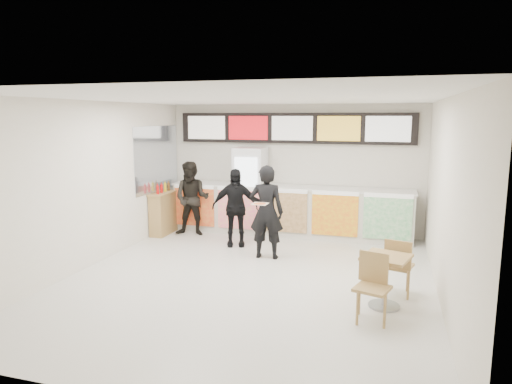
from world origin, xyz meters
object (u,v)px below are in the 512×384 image
at_px(customer_mid, 235,207).
at_px(condiment_ledge, 163,213).
at_px(drinks_fridge, 250,190).
at_px(customer_left, 192,199).
at_px(cafe_table, 386,272).
at_px(service_counter, 289,210).
at_px(customer_main, 266,212).

distance_m(customer_mid, condiment_ledge, 2.01).
distance_m(drinks_fridge, condiment_ledge, 2.09).
xyz_separation_m(customer_left, cafe_table, (4.34, -2.94, -0.32)).
bearing_deg(condiment_ledge, customer_left, 6.93).
bearing_deg(service_counter, customer_mid, -126.62).
bearing_deg(customer_left, service_counter, 9.90).
xyz_separation_m(drinks_fridge, condiment_ledge, (-1.89, -0.76, -0.50)).
height_order(customer_main, customer_mid, customer_main).
bearing_deg(service_counter, condiment_ledge, -165.26).
xyz_separation_m(service_counter, customer_mid, (-0.89, -1.20, 0.25)).
bearing_deg(condiment_ledge, drinks_fridge, 21.91).
bearing_deg(customer_main, condiment_ledge, -25.37).
height_order(drinks_fridge, cafe_table, drinks_fridge).
height_order(service_counter, customer_mid, customer_mid).
bearing_deg(cafe_table, customer_mid, 159.04).
xyz_separation_m(customer_main, condiment_ledge, (-2.79, 1.09, -0.40)).
bearing_deg(customer_mid, condiment_ledge, 148.75).
relative_size(customer_main, customer_mid, 1.10).
xyz_separation_m(drinks_fridge, customer_mid, (0.04, -1.22, -0.18)).
relative_size(drinks_fridge, customer_main, 1.10).
bearing_deg(customer_mid, cafe_table, -55.42).
xyz_separation_m(service_counter, customer_left, (-2.12, -0.66, 0.28)).
bearing_deg(service_counter, cafe_table, -58.39).
distance_m(customer_left, customer_mid, 1.35).
height_order(service_counter, customer_main, customer_main).
relative_size(customer_left, condiment_ledge, 1.46).
relative_size(cafe_table, condiment_ledge, 1.37).
relative_size(service_counter, customer_mid, 3.37).
height_order(service_counter, cafe_table, service_counter).
bearing_deg(customer_main, service_counter, -94.98).
distance_m(service_counter, customer_left, 2.24).
distance_m(drinks_fridge, customer_main, 2.06).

